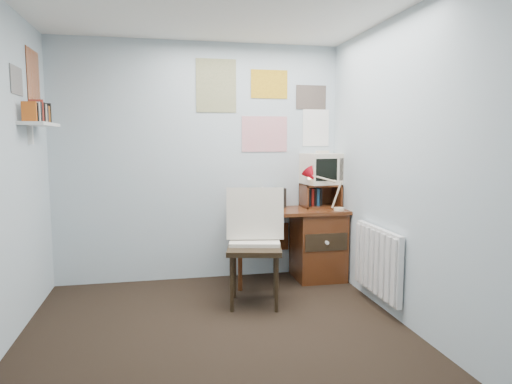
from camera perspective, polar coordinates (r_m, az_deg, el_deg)
ground at (r=3.45m, az=-4.17°, el=-19.01°), size 3.50×3.50×0.00m
back_wall at (r=4.86m, az=-7.03°, el=3.68°), size 3.00×0.02×2.50m
right_wall at (r=3.64m, az=19.81°, el=2.39°), size 0.02×3.50×2.50m
desk at (r=4.95m, az=7.09°, el=-6.14°), size 1.20×0.55×0.76m
desk_chair at (r=4.12m, az=-0.19°, el=-7.15°), size 0.62×0.60×1.03m
desk_lamp at (r=4.78m, az=10.39°, el=0.07°), size 0.32×0.29×0.40m
tv_riser at (r=5.01m, az=8.05°, el=-0.44°), size 0.40×0.30×0.25m
crt_tv at (r=5.01m, az=8.27°, el=3.07°), size 0.43×0.41×0.36m
book_row at (r=4.91m, az=0.83°, el=-0.70°), size 0.60×0.14×0.22m
radiator at (r=4.23m, az=14.97°, el=-8.33°), size 0.09×0.80×0.60m
wall_shelf at (r=4.31m, az=-25.39°, el=7.66°), size 0.20×0.62×0.24m
posters_back at (r=4.97m, az=1.09°, el=10.71°), size 1.20×0.01×0.90m
posters_left at (r=4.36m, az=-26.87°, el=12.58°), size 0.01×0.70×0.60m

